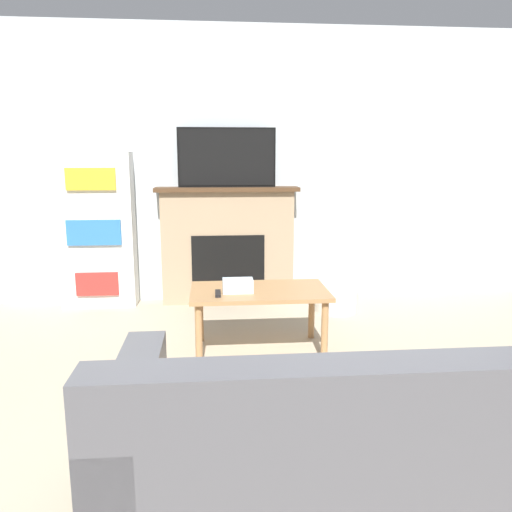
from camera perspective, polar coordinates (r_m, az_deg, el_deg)
name	(u,v)px	position (r m, az deg, el deg)	size (l,w,h in m)	color
wall_back	(242,167)	(5.08, -1.59, 10.15)	(6.21, 0.06, 2.70)	silver
fireplace	(228,245)	(5.00, -3.25, 1.28)	(1.40, 0.28, 1.16)	tan
tv	(227,158)	(4.91, -3.36, 11.17)	(0.94, 0.03, 0.57)	black
couch	(381,473)	(2.05, 14.08, -22.88)	(1.96, 0.95, 0.89)	#4C4C51
coffee_table	(259,298)	(3.73, 0.37, -4.77)	(1.02, 0.59, 0.48)	#A87A4C
tissue_box	(238,286)	(3.63, -2.09, -3.39)	(0.22, 0.12, 0.10)	silver
remote_control	(218,293)	(3.58, -4.37, -4.29)	(0.04, 0.15, 0.02)	black
bookshelf	(97,230)	(5.07, -17.69, 2.80)	(0.70, 0.29, 1.50)	white
storage_basket	(336,300)	(4.84, 9.13, -5.02)	(0.41, 0.41, 0.21)	silver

